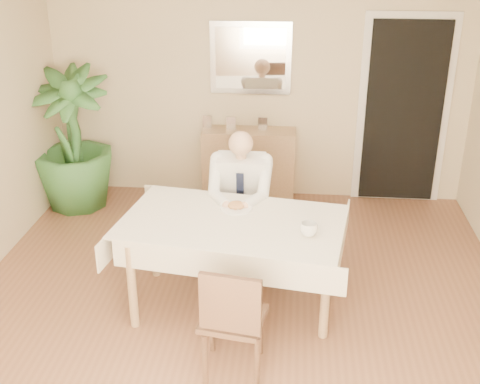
# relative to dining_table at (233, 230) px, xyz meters

# --- Properties ---
(room) EXTENTS (5.00, 5.02, 2.60)m
(room) POSITION_rel_dining_table_xyz_m (0.05, -0.24, 0.63)
(room) COLOR brown
(room) RESTS_ON ground
(doorway) EXTENTS (0.96, 0.07, 2.10)m
(doorway) POSITION_rel_dining_table_xyz_m (1.60, 2.22, 0.33)
(doorway) COLOR white
(doorway) RESTS_ON ground
(mirror) EXTENTS (0.86, 0.04, 0.76)m
(mirror) POSITION_rel_dining_table_xyz_m (-0.04, 2.22, 0.88)
(mirror) COLOR silver
(mirror) RESTS_ON room
(dining_table) EXTENTS (1.86, 1.27, 0.75)m
(dining_table) POSITION_rel_dining_table_xyz_m (0.00, 0.00, 0.00)
(dining_table) COLOR #9A7B55
(dining_table) RESTS_ON ground
(chair_far) EXTENTS (0.45, 0.45, 0.90)m
(chair_far) POSITION_rel_dining_table_xyz_m (0.00, 0.88, -0.16)
(chair_far) COLOR #3C2819
(chair_far) RESTS_ON ground
(chair_near) EXTENTS (0.46, 0.47, 0.86)m
(chair_near) POSITION_rel_dining_table_xyz_m (0.09, -0.86, -0.19)
(chair_near) COLOR #3C2819
(chair_near) RESTS_ON ground
(seated_man) EXTENTS (0.48, 0.72, 1.24)m
(seated_man) POSITION_rel_dining_table_xyz_m (0.00, 0.59, 0.02)
(seated_man) COLOR white
(seated_man) RESTS_ON ground
(plate) EXTENTS (0.26, 0.26, 0.02)m
(plate) POSITION_rel_dining_table_xyz_m (0.01, 0.22, 0.09)
(plate) COLOR white
(plate) RESTS_ON dining_table
(food) EXTENTS (0.14, 0.14, 0.06)m
(food) POSITION_rel_dining_table_xyz_m (0.01, 0.22, 0.11)
(food) COLOR #956236
(food) RESTS_ON dining_table
(knife) EXTENTS (0.01, 0.13, 0.01)m
(knife) POSITION_rel_dining_table_xyz_m (0.05, 0.16, 0.11)
(knife) COLOR silver
(knife) RESTS_ON dining_table
(fork) EXTENTS (0.01, 0.13, 0.01)m
(fork) POSITION_rel_dining_table_xyz_m (-0.03, 0.16, 0.11)
(fork) COLOR silver
(fork) RESTS_ON dining_table
(coffee_mug) EXTENTS (0.16, 0.16, 0.10)m
(coffee_mug) POSITION_rel_dining_table_xyz_m (0.58, -0.19, 0.14)
(coffee_mug) COLOR white
(coffee_mug) RESTS_ON dining_table
(sideboard) EXTENTS (1.01, 0.35, 0.81)m
(sideboard) POSITION_rel_dining_table_xyz_m (-0.04, 2.08, -0.27)
(sideboard) COLOR #9A7B55
(sideboard) RESTS_ON ground
(photo_frame_left) EXTENTS (0.10, 0.02, 0.14)m
(photo_frame_left) POSITION_rel_dining_table_xyz_m (-0.50, 2.12, 0.21)
(photo_frame_left) COLOR silver
(photo_frame_left) RESTS_ON sideboard
(photo_frame_center) EXTENTS (0.10, 0.02, 0.14)m
(photo_frame_center) POSITION_rel_dining_table_xyz_m (-0.24, 2.09, 0.21)
(photo_frame_center) COLOR silver
(photo_frame_center) RESTS_ON sideboard
(photo_frame_right) EXTENTS (0.10, 0.02, 0.14)m
(photo_frame_right) POSITION_rel_dining_table_xyz_m (0.11, 2.10, 0.21)
(photo_frame_right) COLOR silver
(photo_frame_right) RESTS_ON sideboard
(potted_palm) EXTENTS (0.88, 0.88, 1.52)m
(potted_palm) POSITION_rel_dining_table_xyz_m (-1.89, 1.73, 0.09)
(potted_palm) COLOR #295625
(potted_palm) RESTS_ON ground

